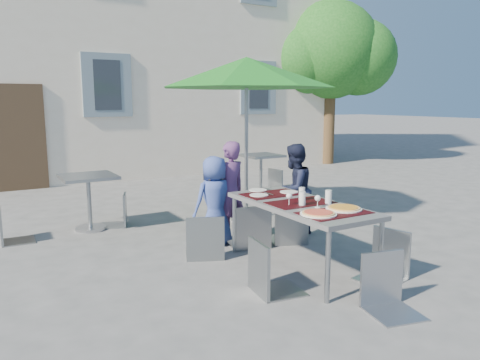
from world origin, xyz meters
TOP-DOWN VIEW (x-y plane):
  - ground at (0.00, 0.00)m, footprint 90.00×90.00m
  - tree at (6.55, 7.54)m, footprint 3.60×3.00m
  - dining_table at (0.29, 0.79)m, footprint 0.80×1.85m
  - pizza_near_left at (0.10, 0.25)m, footprint 0.36×0.36m
  - pizza_near_right at (0.47, 0.29)m, footprint 0.37×0.37m
  - glassware at (0.35, 0.70)m, footprint 0.49×0.43m
  - place_settings at (0.30, 1.42)m, footprint 0.68×0.51m
  - child_0 at (-0.11, 2.05)m, footprint 0.58×0.39m
  - child_1 at (0.12, 2.08)m, footprint 0.55×0.42m
  - child_2 at (1.01, 1.87)m, footprint 0.71×0.55m
  - chair_0 at (-0.47, 1.62)m, footprint 0.58×0.59m
  - chair_1 at (0.22, 1.70)m, footprint 0.56×0.56m
  - chair_2 at (0.76, 1.60)m, footprint 0.58×0.58m
  - chair_3 at (-0.39, 0.39)m, footprint 0.51×0.50m
  - chair_4 at (0.91, 0.10)m, footprint 0.52×0.52m
  - chair_5 at (0.33, -0.45)m, footprint 0.52×0.52m
  - patio_umbrella at (0.90, 2.93)m, footprint 2.64×2.64m
  - cafe_table_0 at (-1.36, 3.60)m, footprint 0.75×0.75m
  - bg_chair_l_0 at (-2.42, 3.49)m, footprint 0.42×0.42m
  - bg_chair_r_0 at (-0.93, 3.62)m, footprint 0.52×0.52m
  - cafe_table_1 at (2.27, 4.64)m, footprint 0.74×0.74m
  - bg_chair_l_1 at (1.38, 4.39)m, footprint 0.57×0.57m
  - bg_chair_r_1 at (2.48, 4.56)m, footprint 0.47×0.47m

SIDE VIEW (x-z plane):
  - ground at x=0.00m, z-range 0.00..0.00m
  - bg_chair_r_0 at x=-0.93m, z-range 0.08..0.98m
  - bg_chair_r_1 at x=2.48m, z-range 0.08..0.98m
  - bg_chair_l_0 at x=-2.42m, z-range 0.08..0.98m
  - cafe_table_1 at x=2.27m, z-range 0.16..0.95m
  - chair_4 at x=0.91m, z-range 0.08..1.06m
  - chair_5 at x=0.33m, z-range 0.08..1.06m
  - cafe_table_0 at x=-1.36m, z-range 0.17..0.98m
  - bg_chair_l_1 at x=1.38m, z-range 0.09..1.07m
  - child_0 at x=-0.11m, z-range 0.00..1.17m
  - chair_3 at x=-0.39m, z-range 0.09..1.10m
  - chair_0 at x=-0.47m, z-range 0.09..1.10m
  - chair_2 at x=0.76m, z-range 0.09..1.11m
  - chair_1 at x=0.22m, z-range 0.10..1.16m
  - child_2 at x=1.01m, z-range 0.00..1.28m
  - child_1 at x=0.12m, z-range 0.00..1.34m
  - dining_table at x=0.29m, z-range 0.32..1.07m
  - place_settings at x=0.30m, z-range 0.76..0.77m
  - pizza_near_left at x=0.10m, z-range 0.75..0.78m
  - pizza_near_right at x=0.47m, z-range 0.75..0.78m
  - glassware at x=0.35m, z-range 0.75..0.90m
  - patio_umbrella at x=0.90m, z-range 1.00..3.50m
  - tree at x=6.55m, z-range 0.90..5.60m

